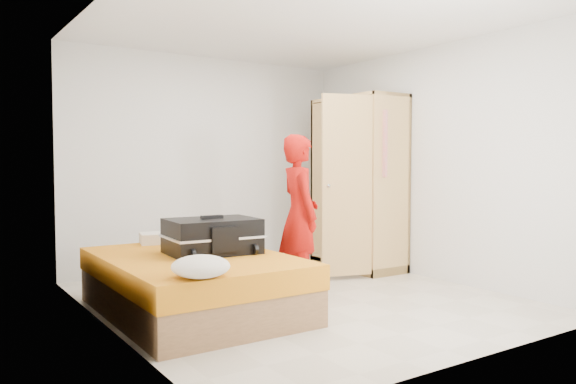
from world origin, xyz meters
TOP-DOWN VIEW (x-y plane):
  - room at (0.00, 0.00)m, footprint 4.00×4.02m
  - bed at (-1.05, 0.11)m, footprint 1.42×2.02m
  - wardrobe at (1.45, 0.87)m, footprint 1.15×1.20m
  - person at (0.09, 0.13)m, footprint 0.51×0.65m
  - suitcase at (-0.86, 0.13)m, footprint 0.82×0.63m
  - round_cushion at (-1.40, -0.79)m, footprint 0.41×0.41m
  - pillow at (-0.93, 0.96)m, footprint 0.62×0.41m

SIDE VIEW (x-z plane):
  - bed at x=-1.05m, z-range 0.00..0.50m
  - pillow at x=-0.93m, z-range 0.50..0.60m
  - round_cushion at x=-1.40m, z-range 0.50..0.66m
  - suitcase at x=-0.86m, z-range 0.48..0.82m
  - person at x=0.09m, z-range 0.00..1.58m
  - wardrobe at x=1.45m, z-range -0.05..2.05m
  - room at x=0.00m, z-range 0.00..2.60m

